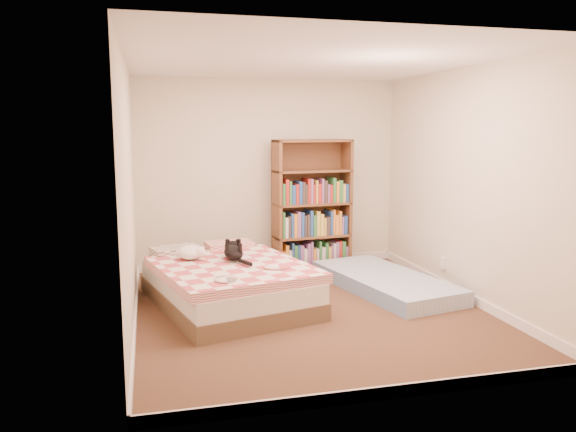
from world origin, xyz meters
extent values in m
cube|color=#482F1E|center=(0.00, 0.00, 0.00)|extent=(3.50, 4.00, 0.01)
cube|color=white|center=(0.00, 0.00, 2.50)|extent=(3.50, 4.00, 0.01)
cube|color=beige|center=(0.00, 2.00, 1.25)|extent=(3.50, 0.01, 2.50)
cube|color=beige|center=(0.00, -2.00, 1.25)|extent=(3.50, 0.01, 2.50)
cube|color=beige|center=(-1.75, 0.00, 1.25)|extent=(0.01, 4.00, 2.50)
cube|color=beige|center=(1.75, 0.00, 1.25)|extent=(0.01, 4.00, 2.50)
cube|color=white|center=(0.00, 1.99, 0.05)|extent=(3.50, 0.02, 0.10)
cube|color=white|center=(0.00, -1.99, 0.05)|extent=(3.50, 0.02, 0.10)
cube|color=white|center=(-1.74, 0.00, 0.05)|extent=(0.02, 4.00, 0.10)
cube|color=white|center=(1.74, 0.00, 0.05)|extent=(0.02, 4.00, 0.10)
cube|color=white|center=(1.74, 0.40, 0.30)|extent=(0.03, 0.09, 0.13)
cube|color=brown|center=(-0.80, 0.38, 0.09)|extent=(1.80, 2.22, 0.18)
cube|color=silver|center=(-0.80, 0.38, 0.27)|extent=(1.76, 2.18, 0.19)
cube|color=#C74A54|center=(-0.80, 0.38, 0.42)|extent=(1.78, 1.90, 0.10)
cube|color=#6F655E|center=(-1.12, 1.11, 0.45)|extent=(0.60, 0.46, 0.15)
cube|color=#C74A54|center=(-0.48, 1.11, 0.45)|extent=(0.60, 0.46, 0.15)
cube|color=brown|center=(0.03, 1.73, 0.86)|extent=(0.07, 0.35, 1.71)
cube|color=brown|center=(1.02, 1.73, 0.86)|extent=(0.07, 0.35, 1.71)
cube|color=brown|center=(0.52, 1.89, 0.86)|extent=(1.03, 0.12, 1.71)
cube|color=brown|center=(0.52, 1.73, 0.02)|extent=(1.06, 0.44, 0.03)
cube|color=brown|center=(0.52, 1.73, 0.87)|extent=(1.06, 0.44, 0.03)
cube|color=brown|center=(0.52, 1.73, 1.69)|extent=(1.06, 0.44, 0.03)
cube|color=#7799C6|center=(1.06, 0.51, 0.09)|extent=(1.26, 2.08, 0.17)
ellipsoid|color=black|center=(-0.72, 0.48, 0.54)|extent=(0.25, 0.47, 0.15)
sphere|color=black|center=(-0.72, 0.72, 0.55)|extent=(0.15, 0.15, 0.14)
cone|color=black|center=(-0.76, 0.76, 0.61)|extent=(0.05, 0.05, 0.05)
cone|color=black|center=(-0.68, 0.76, 0.61)|extent=(0.05, 0.05, 0.05)
cylinder|color=black|center=(-0.60, 0.19, 0.50)|extent=(0.07, 0.26, 0.05)
ellipsoid|color=white|center=(-1.16, 0.60, 0.54)|extent=(0.29, 0.32, 0.15)
sphere|color=white|center=(-1.08, 0.50, 0.56)|extent=(0.13, 0.13, 0.12)
sphere|color=white|center=(-1.03, 0.47, 0.54)|extent=(0.06, 0.06, 0.05)
sphere|color=white|center=(-1.29, 0.66, 0.52)|extent=(0.07, 0.07, 0.07)
camera|label=1|loc=(-1.56, -5.35, 1.85)|focal=35.00mm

